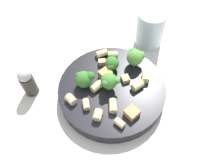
% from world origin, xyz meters
% --- Properties ---
extents(ground_plane, '(2.00, 2.00, 0.00)m').
position_xyz_m(ground_plane, '(0.00, 0.00, 0.00)').
color(ground_plane, beige).
extents(pasta_bowl, '(0.24, 0.24, 0.03)m').
position_xyz_m(pasta_bowl, '(0.00, 0.00, 0.02)').
color(pasta_bowl, black).
rests_on(pasta_bowl, ground_plane).
extents(broccoli_floret_0, '(0.03, 0.04, 0.04)m').
position_xyz_m(broccoli_floret_0, '(0.02, 0.04, 0.05)').
color(broccoli_floret_0, '#84AD60').
rests_on(broccoli_floret_0, pasta_bowl).
extents(broccoli_floret_1, '(0.04, 0.04, 0.04)m').
position_xyz_m(broccoli_floret_1, '(-0.01, -0.00, 0.06)').
color(broccoli_floret_1, '#93B766').
rests_on(broccoli_floret_1, pasta_bowl).
extents(broccoli_floret_2, '(0.04, 0.04, 0.05)m').
position_xyz_m(broccoli_floret_2, '(0.08, 0.03, 0.06)').
color(broccoli_floret_2, '#9EC175').
rests_on(broccoli_floret_2, pasta_bowl).
extents(broccoli_floret_3, '(0.04, 0.04, 0.04)m').
position_xyz_m(broccoli_floret_3, '(-0.05, 0.03, 0.05)').
color(broccoli_floret_3, '#9EC175').
rests_on(broccoli_floret_3, pasta_bowl).
extents(rigatoni_0, '(0.03, 0.02, 0.02)m').
position_xyz_m(rigatoni_0, '(0.05, -0.03, 0.04)').
color(rigatoni_0, beige).
rests_on(rigatoni_0, pasta_bowl).
extents(rigatoni_1, '(0.03, 0.03, 0.02)m').
position_xyz_m(rigatoni_1, '(0.05, 0.07, 0.04)').
color(rigatoni_1, beige).
rests_on(rigatoni_1, pasta_bowl).
extents(rigatoni_2, '(0.03, 0.03, 0.02)m').
position_xyz_m(rigatoni_2, '(-0.02, -0.05, 0.04)').
color(rigatoni_2, beige).
rests_on(rigatoni_2, pasta_bowl).
extents(rigatoni_3, '(0.03, 0.03, 0.02)m').
position_xyz_m(rigatoni_3, '(-0.06, -0.05, 0.04)').
color(rigatoni_3, beige).
rests_on(rigatoni_3, pasta_bowl).
extents(rigatoni_4, '(0.03, 0.02, 0.02)m').
position_xyz_m(rigatoni_4, '(-0.03, 0.01, 0.04)').
color(rigatoni_4, beige).
rests_on(rigatoni_4, pasta_bowl).
extents(rigatoni_5, '(0.02, 0.02, 0.01)m').
position_xyz_m(rigatoni_5, '(-0.03, -0.09, 0.04)').
color(rigatoni_5, beige).
rests_on(rigatoni_5, pasta_bowl).
extents(rigatoni_6, '(0.03, 0.02, 0.02)m').
position_xyz_m(rigatoni_6, '(0.02, 0.09, 0.04)').
color(rigatoni_6, beige).
rests_on(rigatoni_6, pasta_bowl).
extents(rigatoni_7, '(0.02, 0.03, 0.01)m').
position_xyz_m(rigatoni_7, '(-0.07, -0.02, 0.04)').
color(rigatoni_7, beige).
rests_on(rigatoni_7, pasta_bowl).
extents(rigatoni_8, '(0.02, 0.03, 0.02)m').
position_xyz_m(rigatoni_8, '(-0.09, 0.01, 0.04)').
color(rigatoni_8, beige).
rests_on(rigatoni_8, pasta_bowl).
extents(rigatoni_9, '(0.03, 0.03, 0.02)m').
position_xyz_m(rigatoni_9, '(0.08, -0.02, 0.04)').
color(rigatoni_9, beige).
rests_on(rigatoni_9, pasta_bowl).
extents(chicken_chunk_0, '(0.02, 0.02, 0.01)m').
position_xyz_m(chicken_chunk_0, '(0.03, -0.00, 0.04)').
color(chicken_chunk_0, tan).
rests_on(chicken_chunk_0, pasta_bowl).
extents(chicken_chunk_1, '(0.02, 0.02, 0.01)m').
position_xyz_m(chicken_chunk_1, '(0.01, 0.07, 0.04)').
color(chicken_chunk_1, tan).
rests_on(chicken_chunk_1, pasta_bowl).
extents(chicken_chunk_2, '(0.03, 0.03, 0.02)m').
position_xyz_m(chicken_chunk_2, '(0.00, -0.08, 0.04)').
color(chicken_chunk_2, tan).
rests_on(chicken_chunk_2, pasta_bowl).
extents(chicken_chunk_3, '(0.03, 0.03, 0.02)m').
position_xyz_m(chicken_chunk_3, '(-0.00, 0.03, 0.04)').
color(chicken_chunk_3, tan).
rests_on(chicken_chunk_3, pasta_bowl).
extents(drinking_glass, '(0.07, 0.07, 0.09)m').
position_xyz_m(drinking_glass, '(0.17, 0.10, 0.04)').
color(drinking_glass, silver).
rests_on(drinking_glass, ground_plane).
extents(pepper_shaker, '(0.03, 0.03, 0.08)m').
position_xyz_m(pepper_shaker, '(-0.16, 0.10, 0.04)').
color(pepper_shaker, '#332D28').
rests_on(pepper_shaker, ground_plane).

